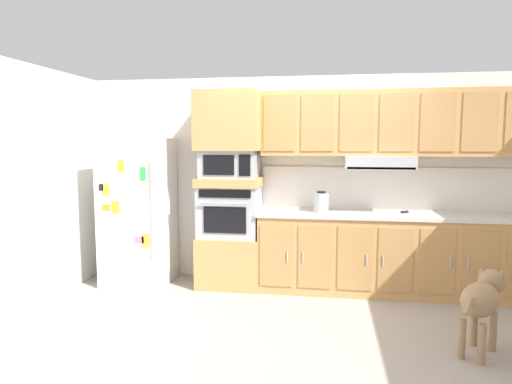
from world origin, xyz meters
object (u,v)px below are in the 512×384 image
object	(u,v)px
built_in_oven	(230,211)
electric_kettle	(321,202)
microwave	(230,164)
screwdriver	(405,212)
refrigerator	(138,211)
dog	(482,299)

from	to	relation	value
built_in_oven	electric_kettle	size ratio (longest dim) A/B	2.92
microwave	screwdriver	bearing A→B (deg)	0.68
refrigerator	dog	size ratio (longest dim) A/B	2.35
dog	built_in_oven	bearing A→B (deg)	92.68
built_in_oven	dog	world-z (taller)	built_in_oven
refrigerator	built_in_oven	bearing A→B (deg)	3.44
built_in_oven	electric_kettle	xyz separation A→B (m)	(1.07, -0.05, 0.13)
refrigerator	electric_kettle	distance (m)	2.20
refrigerator	dog	bearing A→B (deg)	-20.63
screwdriver	refrigerator	bearing A→B (deg)	-178.33
refrigerator	screwdriver	distance (m)	3.14
built_in_oven	microwave	bearing A→B (deg)	-0.77
microwave	built_in_oven	bearing A→B (deg)	179.23
electric_kettle	refrigerator	bearing A→B (deg)	-179.47
electric_kettle	dog	size ratio (longest dim) A/B	0.32
screwdriver	dog	size ratio (longest dim) A/B	0.22
built_in_oven	screwdriver	xyz separation A→B (m)	(2.01, 0.02, 0.03)
screwdriver	dog	distance (m)	1.55
built_in_oven	microwave	size ratio (longest dim) A/B	1.09
refrigerator	dog	xyz separation A→B (m)	(3.53, -1.33, -0.43)
refrigerator	screwdriver	xyz separation A→B (m)	(3.14, 0.09, 0.05)
refrigerator	built_in_oven	world-z (taller)	refrigerator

